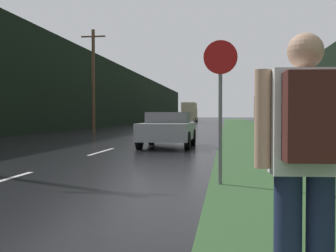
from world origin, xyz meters
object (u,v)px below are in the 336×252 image
stop_sign (220,98)px  hitchhiker_with_backpack (306,156)px  car_passing_near (168,129)px  delivery_truck (190,112)px

stop_sign → hitchhiker_with_backpack: 5.16m
hitchhiker_with_backpack → car_passing_near: size_ratio=0.42×
hitchhiker_with_backpack → car_passing_near: (-2.85, 14.39, -0.30)m
hitchhiker_with_backpack → delivery_truck: bearing=91.5°
car_passing_near → delivery_truck: bearing=-86.0°
stop_sign → car_passing_near: size_ratio=0.62×
stop_sign → hitchhiker_with_backpack: stop_sign is taller
stop_sign → car_passing_near: bearing=103.6°
hitchhiker_with_backpack → delivery_truck: 72.51m
delivery_truck → hitchhiker_with_backpack: bearing=-84.5°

